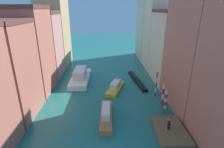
{
  "coord_description": "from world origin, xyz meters",
  "views": [
    {
      "loc": [
        0.14,
        -12.7,
        14.87
      ],
      "look_at": [
        1.36,
        23.11,
        1.5
      ],
      "focal_mm": 28.27,
      "sensor_mm": 36.0,
      "label": 1
    }
  ],
  "objects": [
    {
      "name": "mooring_pole_0",
      "position": [
        8.95,
        10.25,
        2.03
      ],
      "size": [
        0.38,
        0.38,
        3.95
      ],
      "color": "red",
      "rests_on": "ground"
    },
    {
      "name": "building_left_2",
      "position": [
        -13.56,
        18.69,
        7.73
      ],
      "size": [
        6.65,
        8.12,
        15.43
      ],
      "color": "#C6705B",
      "rests_on": "ground"
    },
    {
      "name": "building_left_4",
      "position": [
        -13.56,
        35.75,
        11.13
      ],
      "size": [
        6.65,
        9.61,
        22.24
      ],
      "color": "#DBB77A",
      "rests_on": "ground"
    },
    {
      "name": "building_right_1",
      "position": [
        13.56,
        12.14,
        10.14
      ],
      "size": [
        6.65,
        11.07,
        20.25
      ],
      "color": "#C6705B",
      "rests_on": "ground"
    },
    {
      "name": "building_right_3",
      "position": [
        13.56,
        32.2,
        10.56
      ],
      "size": [
        6.65,
        8.43,
        21.1
      ],
      "color": "beige",
      "rests_on": "ground"
    },
    {
      "name": "building_right_2",
      "position": [
        13.56,
        22.81,
        7.37
      ],
      "size": [
        6.65,
        10.36,
        14.72
      ],
      "color": "beige",
      "rests_on": "ground"
    },
    {
      "name": "motorboat_0",
      "position": [
        0.03,
        8.87,
        0.66
      ],
      "size": [
        1.84,
        7.7,
        1.79
      ],
      "color": "olive",
      "rests_on": "ground"
    },
    {
      "name": "building_right_4",
      "position": [
        13.56,
        42.39,
        10.79
      ],
      "size": [
        6.65,
        11.16,
        21.55
      ],
      "color": "beige",
      "rests_on": "ground"
    },
    {
      "name": "building_left_1",
      "position": [
        -13.56,
        10.43,
        6.81
      ],
      "size": [
        6.65,
        7.78,
        13.61
      ],
      "color": "#C6705B",
      "rests_on": "ground"
    },
    {
      "name": "mooring_pole_2",
      "position": [
        8.91,
        15.4,
        2.44
      ],
      "size": [
        0.28,
        0.28,
        4.78
      ],
      "color": "red",
      "rests_on": "ground"
    },
    {
      "name": "motorboat_1",
      "position": [
        1.89,
        18.3,
        0.61
      ],
      "size": [
        4.19,
        7.15,
        1.66
      ],
      "color": "gold",
      "rests_on": "ground"
    },
    {
      "name": "vaporetto_white",
      "position": [
        -5.5,
        23.04,
        1.01
      ],
      "size": [
        3.7,
        10.33,
        2.76
      ],
      "color": "white",
      "rests_on": "ground"
    },
    {
      "name": "waterfront_dock",
      "position": [
        8.11,
        5.38,
        0.32
      ],
      "size": [
        3.78,
        5.73,
        0.65
      ],
      "color": "brown",
      "rests_on": "ground"
    },
    {
      "name": "building_left_3",
      "position": [
        -13.56,
        26.81,
        7.26
      ],
      "size": [
        6.65,
        7.53,
        14.48
      ],
      "color": "tan",
      "rests_on": "ground"
    },
    {
      "name": "gondola_black",
      "position": [
        6.73,
        22.35,
        0.23
      ],
      "size": [
        2.55,
        10.83,
        0.47
      ],
      "color": "black",
      "rests_on": "ground"
    },
    {
      "name": "person_on_dock",
      "position": [
        7.86,
        5.39,
        1.32
      ],
      "size": [
        0.36,
        0.36,
        1.46
      ],
      "color": "black",
      "rests_on": "waterfront_dock"
    },
    {
      "name": "ground_plane",
      "position": [
        0.0,
        24.5,
        0.0
      ],
      "size": [
        154.0,
        154.0,
        0.0
      ],
      "primitive_type": "plane",
      "color": "#1E6B66"
    },
    {
      "name": "mooring_pole_1",
      "position": [
        9.26,
        12.48,
        2.07
      ],
      "size": [
        0.33,
        0.33,
        4.04
      ],
      "color": "red",
      "rests_on": "ground"
    }
  ]
}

